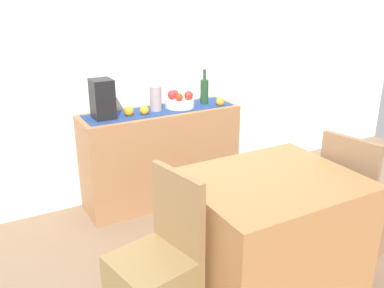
{
  "coord_description": "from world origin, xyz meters",
  "views": [
    {
      "loc": [
        -1.37,
        -2.17,
        1.77
      ],
      "look_at": [
        0.04,
        0.37,
        0.7
      ],
      "focal_mm": 38.96,
      "sensor_mm": 36.0,
      "label": 1
    }
  ],
  "objects_px": {
    "fruit_bowl": "(180,103)",
    "ceramic_vase": "(156,99)",
    "wine_bottle": "(204,91)",
    "dining_table": "(268,233)",
    "chair_near_window": "(155,286)",
    "coffee_maker": "(102,99)",
    "sideboard_console": "(161,156)",
    "chair_by_corner": "(353,217)"
  },
  "relations": [
    {
      "from": "sideboard_console",
      "to": "chair_by_corner",
      "type": "distance_m",
      "value": 1.63
    },
    {
      "from": "ceramic_vase",
      "to": "chair_near_window",
      "type": "height_order",
      "value": "ceramic_vase"
    },
    {
      "from": "sideboard_console",
      "to": "dining_table",
      "type": "relative_size",
      "value": 1.35
    },
    {
      "from": "coffee_maker",
      "to": "dining_table",
      "type": "distance_m",
      "value": 1.61
    },
    {
      "from": "sideboard_console",
      "to": "ceramic_vase",
      "type": "xyz_separation_m",
      "value": [
        -0.04,
        0.0,
        0.52
      ]
    },
    {
      "from": "fruit_bowl",
      "to": "dining_table",
      "type": "xyz_separation_m",
      "value": [
        -0.1,
        -1.38,
        -0.5
      ]
    },
    {
      "from": "dining_table",
      "to": "wine_bottle",
      "type": "bearing_deg",
      "value": 75.74
    },
    {
      "from": "chair_near_window",
      "to": "wine_bottle",
      "type": "bearing_deg",
      "value": 50.89
    },
    {
      "from": "sideboard_console",
      "to": "fruit_bowl",
      "type": "relative_size",
      "value": 5.42
    },
    {
      "from": "wine_bottle",
      "to": "chair_by_corner",
      "type": "distance_m",
      "value": 1.59
    },
    {
      "from": "fruit_bowl",
      "to": "coffee_maker",
      "type": "height_order",
      "value": "coffee_maker"
    },
    {
      "from": "fruit_bowl",
      "to": "wine_bottle",
      "type": "xyz_separation_m",
      "value": [
        0.25,
        0.0,
        0.08
      ]
    },
    {
      "from": "sideboard_console",
      "to": "chair_by_corner",
      "type": "height_order",
      "value": "chair_by_corner"
    },
    {
      "from": "wine_bottle",
      "to": "dining_table",
      "type": "distance_m",
      "value": 1.53
    },
    {
      "from": "chair_by_corner",
      "to": "sideboard_console",
      "type": "bearing_deg",
      "value": 121.62
    },
    {
      "from": "coffee_maker",
      "to": "dining_table",
      "type": "xyz_separation_m",
      "value": [
        0.57,
        -1.38,
        -0.61
      ]
    },
    {
      "from": "wine_bottle",
      "to": "coffee_maker",
      "type": "height_order",
      "value": "coffee_maker"
    },
    {
      "from": "fruit_bowl",
      "to": "sideboard_console",
      "type": "bearing_deg",
      "value": 180.0
    },
    {
      "from": "coffee_maker",
      "to": "chair_near_window",
      "type": "xyz_separation_m",
      "value": [
        -0.2,
        -1.37,
        -0.72
      ]
    },
    {
      "from": "ceramic_vase",
      "to": "coffee_maker",
      "type": "bearing_deg",
      "value": 180.0
    },
    {
      "from": "coffee_maker",
      "to": "sideboard_console",
      "type": "bearing_deg",
      "value": 0.0
    },
    {
      "from": "chair_near_window",
      "to": "chair_by_corner",
      "type": "height_order",
      "value": "same"
    },
    {
      "from": "ceramic_vase",
      "to": "chair_near_window",
      "type": "xyz_separation_m",
      "value": [
        -0.65,
        -1.37,
        -0.67
      ]
    },
    {
      "from": "sideboard_console",
      "to": "fruit_bowl",
      "type": "height_order",
      "value": "fruit_bowl"
    },
    {
      "from": "sideboard_console",
      "to": "chair_by_corner",
      "type": "bearing_deg",
      "value": -58.38
    },
    {
      "from": "chair_near_window",
      "to": "dining_table",
      "type": "bearing_deg",
      "value": -0.24
    },
    {
      "from": "fruit_bowl",
      "to": "chair_by_corner",
      "type": "relative_size",
      "value": 0.28
    },
    {
      "from": "coffee_maker",
      "to": "chair_by_corner",
      "type": "relative_size",
      "value": 0.35
    },
    {
      "from": "ceramic_vase",
      "to": "chair_near_window",
      "type": "relative_size",
      "value": 0.23
    },
    {
      "from": "fruit_bowl",
      "to": "ceramic_vase",
      "type": "xyz_separation_m",
      "value": [
        -0.22,
        0.0,
        0.06
      ]
    },
    {
      "from": "dining_table",
      "to": "chair_by_corner",
      "type": "distance_m",
      "value": 0.77
    },
    {
      "from": "ceramic_vase",
      "to": "wine_bottle",
      "type": "bearing_deg",
      "value": 0.0
    },
    {
      "from": "chair_near_window",
      "to": "chair_by_corner",
      "type": "relative_size",
      "value": 1.0
    },
    {
      "from": "fruit_bowl",
      "to": "coffee_maker",
      "type": "relative_size",
      "value": 0.8
    },
    {
      "from": "chair_near_window",
      "to": "chair_by_corner",
      "type": "xyz_separation_m",
      "value": [
        1.53,
        -0.01,
        0.0
      ]
    },
    {
      "from": "sideboard_console",
      "to": "chair_near_window",
      "type": "xyz_separation_m",
      "value": [
        -0.68,
        -1.37,
        -0.15
      ]
    },
    {
      "from": "dining_table",
      "to": "sideboard_console",
      "type": "bearing_deg",
      "value": 93.45
    },
    {
      "from": "sideboard_console",
      "to": "dining_table",
      "type": "height_order",
      "value": "sideboard_console"
    },
    {
      "from": "fruit_bowl",
      "to": "chair_near_window",
      "type": "distance_m",
      "value": 1.73
    },
    {
      "from": "wine_bottle",
      "to": "ceramic_vase",
      "type": "xyz_separation_m",
      "value": [
        -0.47,
        0.0,
        -0.01
      ]
    },
    {
      "from": "sideboard_console",
      "to": "coffee_maker",
      "type": "height_order",
      "value": "coffee_maker"
    },
    {
      "from": "dining_table",
      "to": "chair_near_window",
      "type": "height_order",
      "value": "chair_near_window"
    }
  ]
}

